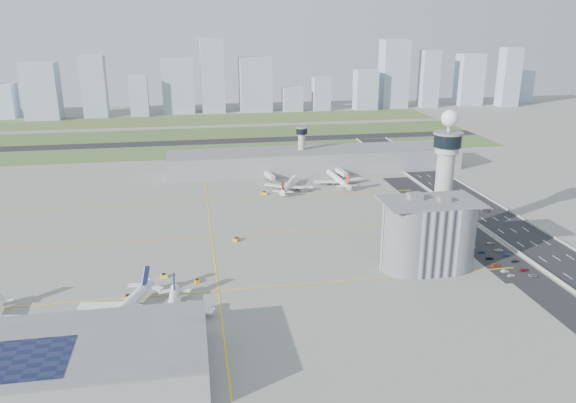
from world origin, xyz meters
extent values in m
plane|color=gray|center=(0.00, 0.00, 0.00)|extent=(1000.00, 1000.00, 0.00)
cube|color=#415B2B|center=(-20.00, 225.00, 0.04)|extent=(480.00, 50.00, 0.08)
cube|color=#48602D|center=(-20.00, 300.00, 0.04)|extent=(480.00, 60.00, 0.08)
cube|color=#4F6F34|center=(-20.00, 380.00, 0.04)|extent=(480.00, 70.00, 0.08)
cube|color=black|center=(-20.00, 262.00, 0.06)|extent=(480.00, 22.00, 0.10)
cube|color=black|center=(115.00, 0.00, 0.05)|extent=(28.00, 500.00, 0.10)
cube|color=#9E9E99|center=(101.00, 0.00, 0.60)|extent=(0.60, 500.00, 1.20)
cube|color=#9E9E99|center=(129.00, 0.00, 0.60)|extent=(0.60, 500.00, 1.20)
cube|color=black|center=(90.00, -10.00, 0.04)|extent=(18.00, 260.00, 0.08)
cube|color=black|center=(88.00, -22.00, 0.05)|extent=(20.00, 44.00, 0.10)
cube|color=yellow|center=(-40.00, -30.00, 0.01)|extent=(260.00, 0.60, 0.01)
cube|color=yellow|center=(-40.00, 30.00, 0.01)|extent=(260.00, 0.60, 0.01)
cube|color=yellow|center=(-40.00, 90.00, 0.01)|extent=(260.00, 0.60, 0.01)
cube|color=yellow|center=(-40.00, 30.00, 0.01)|extent=(0.60, 260.00, 0.01)
cylinder|color=#ADAAA5|center=(72.00, 8.00, 24.00)|extent=(8.40, 8.40, 48.00)
cylinder|color=#ADAAA5|center=(72.00, 8.00, 46.00)|extent=(11.00, 11.00, 4.00)
cylinder|color=black|center=(72.00, 8.00, 50.00)|extent=(13.00, 13.00, 6.00)
cylinder|color=slate|center=(72.00, 8.00, 53.50)|extent=(14.00, 14.00, 1.00)
cylinder|color=#ADAAA5|center=(72.00, 8.00, 56.00)|extent=(1.60, 1.60, 5.00)
sphere|color=white|center=(72.00, 8.00, 60.50)|extent=(8.00, 8.00, 8.00)
cylinder|color=#ADAAA5|center=(30.00, 150.00, 14.00)|extent=(5.00, 5.00, 28.00)
cylinder|color=black|center=(30.00, 150.00, 29.00)|extent=(8.00, 8.00, 4.00)
cylinder|color=slate|center=(30.00, 150.00, 31.50)|extent=(8.60, 8.60, 0.80)
cube|color=#B2B2B7|center=(52.00, -22.00, 15.00)|extent=(18.00, 24.00, 30.00)
cylinder|color=#B2B2B7|center=(43.00, -22.00, 15.00)|extent=(24.00, 24.00, 30.00)
cylinder|color=#B2B2B7|center=(61.00, -22.00, 15.00)|extent=(24.00, 24.00, 30.00)
cube|color=slate|center=(52.00, -22.00, 30.40)|extent=(42.00, 24.00, 0.80)
cube|color=slate|center=(46.00, -19.00, 32.00)|extent=(6.00, 5.00, 3.00)
cube|color=slate|center=(57.00, -24.00, 31.70)|extent=(5.00, 4.00, 2.40)
cube|color=gray|center=(40.00, 148.00, 7.50)|extent=(210.00, 32.00, 15.00)
cube|color=slate|center=(40.00, 148.00, 15.40)|extent=(210.00, 32.00, 0.80)
cube|color=gray|center=(-88.00, -82.00, 6.00)|extent=(84.00, 42.00, 12.00)
cube|color=slate|center=(-88.00, -82.00, 12.40)|extent=(84.00, 42.00, 0.80)
imported|color=silver|center=(83.86, -38.04, 0.62)|extent=(3.80, 1.84, 1.25)
imported|color=#969CA1|center=(83.59, -33.77, 0.63)|extent=(3.90, 1.62, 1.25)
imported|color=#B24314|center=(82.82, -27.31, 0.57)|extent=(4.16, 2.04, 1.14)
imported|color=black|center=(84.18, -19.65, 0.54)|extent=(3.79, 1.68, 1.08)
imported|color=navy|center=(83.96, -12.49, 0.56)|extent=(3.44, 1.76, 1.12)
imported|color=silver|center=(82.63, -5.12, 0.65)|extent=(4.06, 1.68, 1.31)
imported|color=gray|center=(93.16, -39.75, 0.57)|extent=(4.36, 2.53, 1.14)
imported|color=maroon|center=(92.51, -33.94, 0.61)|extent=(4.35, 2.17, 1.21)
imported|color=black|center=(93.83, -24.63, 0.59)|extent=(3.59, 1.74, 1.18)
imported|color=navy|center=(93.93, -17.94, 0.60)|extent=(3.76, 1.64, 1.20)
imported|color=silver|center=(93.09, -11.85, 0.60)|extent=(4.37, 2.05, 1.21)
imported|color=#A1A3A6|center=(93.71, -3.11, 0.58)|extent=(3.97, 1.62, 1.15)
imported|color=black|center=(115.89, 42.03, 0.64)|extent=(1.89, 4.05, 1.28)
imported|color=navy|center=(122.98, 119.58, 0.58)|extent=(1.97, 4.22, 1.17)
imported|color=#9697A3|center=(107.74, 177.91, 0.55)|extent=(1.63, 3.36, 1.10)
cube|color=#9EADC1|center=(-252.58, 431.35, 18.47)|extent=(32.30, 25.84, 36.93)
cube|color=#9EADC1|center=(-204.47, 415.19, 30.18)|extent=(35.81, 28.65, 60.36)
cube|color=#9EADC1|center=(-150.11, 419.66, 33.44)|extent=(25.49, 20.39, 66.89)
cube|color=#9EADC1|center=(-102.68, 417.90, 22.60)|extent=(20.04, 16.03, 45.20)
cube|color=#9EADC1|center=(-59.44, 436.89, 30.61)|extent=(35.76, 28.61, 61.22)
cube|color=#9EADC1|center=(-19.42, 431.56, 41.69)|extent=(26.33, 21.06, 83.39)
cube|color=#9EADC1|center=(30.27, 432.32, 31.06)|extent=(36.96, 29.57, 62.11)
cube|color=#9EADC1|center=(73.27, 423.68, 13.87)|extent=(23.01, 18.41, 27.75)
cube|color=#9EADC1|center=(108.28, 423.34, 19.48)|extent=(20.22, 16.18, 38.97)
cube|color=#9EADC1|center=(162.17, 421.29, 23.44)|extent=(26.14, 20.92, 46.89)
cube|color=#9EADC1|center=(201.27, 433.27, 40.60)|extent=(32.26, 25.81, 81.20)
cube|color=#9EADC1|center=(244.74, 426.38, 34.37)|extent=(21.59, 17.28, 68.75)
cube|color=#9EADC1|center=(302.83, 435.54, 31.70)|extent=(30.25, 24.20, 63.40)
cube|color=#9EADC1|center=(345.49, 415.96, 35.78)|extent=(23.04, 18.43, 71.56)
cube|color=#9EADC1|center=(382.05, 443.29, 20.53)|extent=(22.64, 18.11, 41.06)
camera|label=1|loc=(-47.37, -235.83, 104.65)|focal=35.00mm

